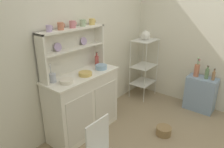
# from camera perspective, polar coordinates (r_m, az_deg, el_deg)

# --- Properties ---
(wall_back) EXTENTS (3.84, 0.05, 2.50)m
(wall_back) POSITION_cam_1_polar(r_m,az_deg,el_deg) (3.13, -8.49, 8.26)
(wall_back) COLOR silver
(wall_back) RESTS_ON ground
(hutch_cabinet) EXTENTS (1.10, 0.45, 0.90)m
(hutch_cabinet) POSITION_cam_1_polar(r_m,az_deg,el_deg) (3.07, -7.77, -7.72)
(hutch_cabinet) COLOR white
(hutch_cabinet) RESTS_ON ground
(hutch_shelf_unit) EXTENTS (1.02, 0.18, 0.60)m
(hutch_shelf_unit) POSITION_cam_1_polar(r_m,az_deg,el_deg) (2.89, -10.82, 7.31)
(hutch_shelf_unit) COLOR silver
(hutch_shelf_unit) RESTS_ON hutch_cabinet
(bakers_rack) EXTENTS (0.48, 0.35, 1.13)m
(bakers_rack) POSITION_cam_1_polar(r_m,az_deg,el_deg) (4.05, 8.61, 3.04)
(bakers_rack) COLOR silver
(bakers_rack) RESTS_ON ground
(side_shelf_blue) EXTENTS (0.28, 0.48, 0.60)m
(side_shelf_blue) POSITION_cam_1_polar(r_m,az_deg,el_deg) (3.98, 22.68, -4.94)
(side_shelf_blue) COLOR #849EBC
(side_shelf_blue) RESTS_ON ground
(floor_basket) EXTENTS (0.22, 0.22, 0.12)m
(floor_basket) POSITION_cam_1_polar(r_m,az_deg,el_deg) (3.26, 13.74, -14.63)
(floor_basket) COLOR #93754C
(floor_basket) RESTS_ON ground
(cup_lilac_0) EXTENTS (0.08, 0.07, 0.08)m
(cup_lilac_0) POSITION_cam_1_polar(r_m,az_deg,el_deg) (2.59, -16.59, 11.68)
(cup_lilac_0) COLOR #B79ECC
(cup_lilac_0) RESTS_ON hutch_shelf_unit
(cup_terracotta_1) EXTENTS (0.09, 0.08, 0.09)m
(cup_terracotta_1) POSITION_cam_1_polar(r_m,az_deg,el_deg) (2.69, -13.64, 12.43)
(cup_terracotta_1) COLOR #C67556
(cup_terracotta_1) RESTS_ON hutch_shelf_unit
(cup_rose_2) EXTENTS (0.10, 0.08, 0.09)m
(cup_rose_2) POSITION_cam_1_polar(r_m,az_deg,el_deg) (2.81, -10.55, 13.02)
(cup_rose_2) COLOR #D17A84
(cup_rose_2) RESTS_ON hutch_shelf_unit
(cup_sage_3) EXTENTS (0.09, 0.08, 0.09)m
(cup_sage_3) POSITION_cam_1_polar(r_m,az_deg,el_deg) (2.94, -7.87, 13.48)
(cup_sage_3) COLOR #9EB78E
(cup_sage_3) RESTS_ON hutch_shelf_unit
(cup_gold_4) EXTENTS (0.10, 0.08, 0.09)m
(cup_gold_4) POSITION_cam_1_polar(r_m,az_deg,el_deg) (3.06, -5.39, 13.85)
(cup_gold_4) COLOR #DBB760
(cup_gold_4) RESTS_ON hutch_shelf_unit
(bowl_mixing_large) EXTENTS (0.17, 0.17, 0.05)m
(bowl_mixing_large) POSITION_cam_1_polar(r_m,az_deg,el_deg) (2.63, -12.13, -1.90)
(bowl_mixing_large) COLOR silver
(bowl_mixing_large) RESTS_ON hutch_cabinet
(bowl_floral_medium) EXTENTS (0.18, 0.18, 0.05)m
(bowl_floral_medium) POSITION_cam_1_polar(r_m,az_deg,el_deg) (2.83, -7.19, 0.08)
(bowl_floral_medium) COLOR #DBB760
(bowl_floral_medium) RESTS_ON hutch_cabinet
(bowl_cream_small) EXTENTS (0.17, 0.17, 0.06)m
(bowl_cream_small) POSITION_cam_1_polar(r_m,az_deg,el_deg) (3.04, -2.94, 1.91)
(bowl_cream_small) COLOR #8EB2D1
(bowl_cream_small) RESTS_ON hutch_cabinet
(jam_bottle) EXTENTS (0.06, 0.06, 0.20)m
(jam_bottle) POSITION_cam_1_polar(r_m,az_deg,el_deg) (3.19, -4.11, 3.73)
(jam_bottle) COLOR #B74C47
(jam_bottle) RESTS_ON hutch_cabinet
(utensil_jar) EXTENTS (0.08, 0.08, 0.24)m
(utensil_jar) POSITION_cam_1_polar(r_m,az_deg,el_deg) (2.68, -15.67, -0.95)
(utensil_jar) COLOR #B2B7C6
(utensil_jar) RESTS_ON hutch_cabinet
(porcelain_teapot) EXTENTS (0.25, 0.16, 0.18)m
(porcelain_teapot) POSITION_cam_1_polar(r_m,az_deg,el_deg) (3.93, 9.02, 10.25)
(porcelain_teapot) COLOR white
(porcelain_teapot) RESTS_ON bakers_rack
(flower_vase) EXTENTS (0.09, 0.09, 0.35)m
(flower_vase) POSITION_cam_1_polar(r_m,az_deg,el_deg) (3.85, 21.86, 1.11)
(flower_vase) COLOR #C67556
(flower_vase) RESTS_ON side_shelf_blue
(oil_bottle) EXTENTS (0.06, 0.06, 0.22)m
(oil_bottle) POSITION_cam_1_polar(r_m,az_deg,el_deg) (3.82, 24.17, 0.15)
(oil_bottle) COLOR #6B8C60
(oil_bottle) RESTS_ON side_shelf_blue
(vinegar_bottle) EXTENTS (0.05, 0.05, 0.20)m
(vinegar_bottle) POSITION_cam_1_polar(r_m,az_deg,el_deg) (3.81, 25.66, -0.39)
(vinegar_bottle) COLOR #99704C
(vinegar_bottle) RESTS_ON side_shelf_blue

